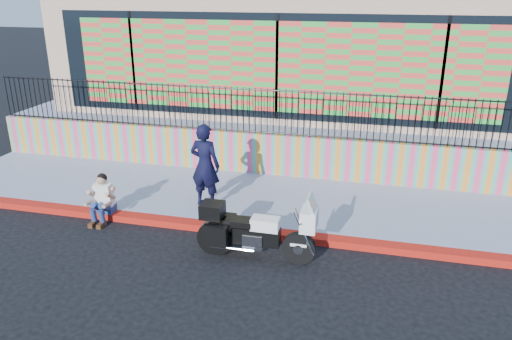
% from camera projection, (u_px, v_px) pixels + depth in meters
% --- Properties ---
extents(ground, '(90.00, 90.00, 0.00)m').
position_uv_depth(ground, '(236.00, 233.00, 10.56)').
color(ground, black).
rests_on(ground, ground).
extents(red_curb, '(16.00, 0.30, 0.15)m').
position_uv_depth(red_curb, '(235.00, 230.00, 10.54)').
color(red_curb, '#A40B0F').
rests_on(red_curb, ground).
extents(sidewalk, '(16.00, 3.00, 0.15)m').
position_uv_depth(sidewalk, '(255.00, 199.00, 12.04)').
color(sidewalk, '#9096AD').
rests_on(sidewalk, ground).
extents(mural_wall, '(16.00, 0.20, 1.10)m').
position_uv_depth(mural_wall, '(269.00, 154.00, 13.27)').
color(mural_wall, '#FF4375').
rests_on(mural_wall, sidewalk).
extents(metal_fence, '(15.80, 0.04, 1.20)m').
position_uv_depth(metal_fence, '(270.00, 112.00, 12.87)').
color(metal_fence, black).
rests_on(metal_fence, mural_wall).
extents(elevated_platform, '(16.00, 10.00, 1.25)m').
position_uv_depth(elevated_platform, '(300.00, 112.00, 17.93)').
color(elevated_platform, '#9096AD').
rests_on(elevated_platform, ground).
extents(storefront_building, '(14.00, 8.06, 4.00)m').
position_uv_depth(storefront_building, '(301.00, 37.00, 16.81)').
color(storefront_building, tan).
rests_on(storefront_building, elevated_platform).
extents(police_motorcycle, '(2.27, 0.75, 1.41)m').
position_uv_depth(police_motorcycle, '(254.00, 230.00, 9.41)').
color(police_motorcycle, black).
rests_on(police_motorcycle, ground).
extents(police_officer, '(0.76, 0.55, 1.94)m').
position_uv_depth(police_officer, '(205.00, 165.00, 11.21)').
color(police_officer, black).
rests_on(police_officer, sidewalk).
extents(seated_man, '(0.54, 0.71, 1.06)m').
position_uv_depth(seated_man, '(101.00, 203.00, 10.91)').
color(seated_man, navy).
rests_on(seated_man, ground).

